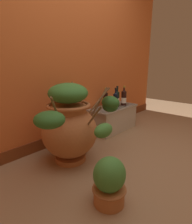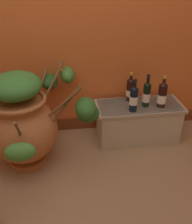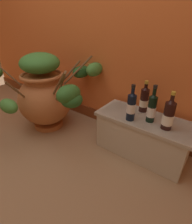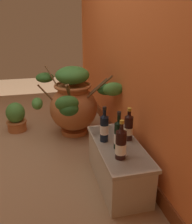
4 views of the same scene
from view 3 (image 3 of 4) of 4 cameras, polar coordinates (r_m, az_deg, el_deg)
The scene contains 7 objects.
ground_plane at distance 1.64m, azimuth -24.34°, elevation -18.12°, with size 7.00×7.00×0.00m, color #9E7A56.
terracotta_urn at distance 1.95m, azimuth -16.28°, elevation 5.86°, with size 1.17×0.97×0.83m.
stone_ledge at distance 1.64m, azimuth 14.88°, elevation -7.06°, with size 0.82×0.36×0.37m.
wine_bottle_left at distance 1.41m, azimuth 22.64°, elevation -0.74°, with size 0.08×0.08×0.30m.
wine_bottle_middle at distance 1.44m, azimuth 11.47°, elevation 2.10°, with size 0.07×0.07×0.31m.
wine_bottle_right at distance 1.61m, azimuth 15.47°, elevation 4.18°, with size 0.07×0.07×0.29m.
wine_bottle_back at distance 1.46m, azimuth 17.76°, elevation 1.39°, with size 0.07×0.07×0.31m.
Camera 3 is at (1.12, -0.41, 1.13)m, focal length 28.04 mm.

